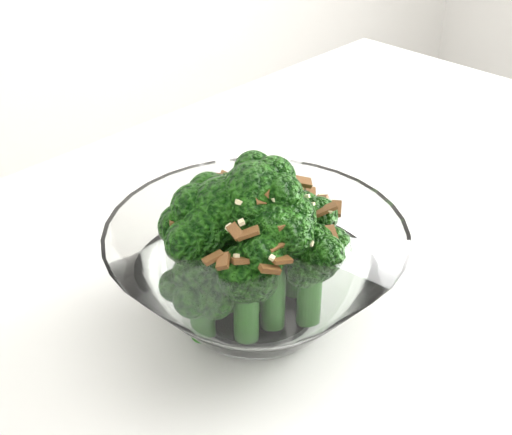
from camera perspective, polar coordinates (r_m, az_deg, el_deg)
table at (r=0.58m, az=4.09°, el=-15.42°), size 1.38×1.10×0.75m
broccoli_dish at (r=0.53m, az=-0.13°, el=-3.43°), size 0.22×0.22×0.14m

